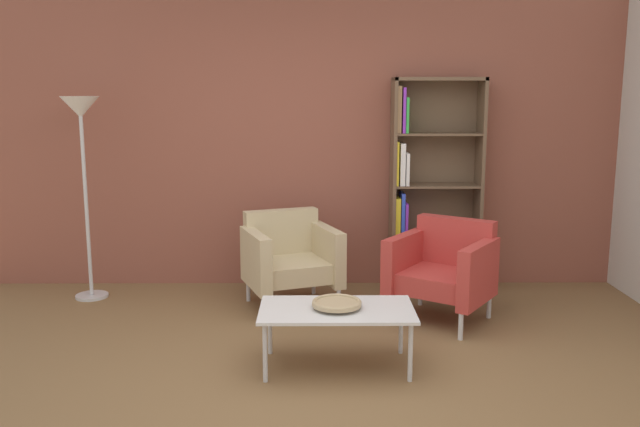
{
  "coord_description": "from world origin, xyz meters",
  "views": [
    {
      "loc": [
        0.03,
        -3.74,
        1.78
      ],
      "look_at": [
        0.07,
        0.84,
        0.95
      ],
      "focal_mm": 37.88,
      "sensor_mm": 36.0,
      "label": 1
    }
  ],
  "objects_px": {
    "armchair_spare_guest": "(444,268)",
    "floor_lamp_torchiere": "(82,131)",
    "bookshelf_tall": "(427,187)",
    "decorative_bowl": "(337,303)",
    "coffee_table_low": "(337,313)",
    "armchair_near_window": "(289,257)"
  },
  "relations": [
    {
      "from": "coffee_table_low",
      "to": "armchair_spare_guest",
      "type": "relative_size",
      "value": 1.06
    },
    {
      "from": "armchair_spare_guest",
      "to": "floor_lamp_torchiere",
      "type": "relative_size",
      "value": 0.54
    },
    {
      "from": "armchair_spare_guest",
      "to": "floor_lamp_torchiere",
      "type": "height_order",
      "value": "floor_lamp_torchiere"
    },
    {
      "from": "armchair_spare_guest",
      "to": "armchair_near_window",
      "type": "height_order",
      "value": "same"
    },
    {
      "from": "decorative_bowl",
      "to": "armchair_spare_guest",
      "type": "relative_size",
      "value": 0.34
    },
    {
      "from": "decorative_bowl",
      "to": "armchair_spare_guest",
      "type": "bearing_deg",
      "value": 47.27
    },
    {
      "from": "armchair_spare_guest",
      "to": "floor_lamp_torchiere",
      "type": "bearing_deg",
      "value": -156.81
    },
    {
      "from": "coffee_table_low",
      "to": "armchair_near_window",
      "type": "distance_m",
      "value": 1.36
    },
    {
      "from": "floor_lamp_torchiere",
      "to": "decorative_bowl",
      "type": "bearing_deg",
      "value": -36.11
    },
    {
      "from": "coffee_table_low",
      "to": "decorative_bowl",
      "type": "bearing_deg",
      "value": -90.0
    },
    {
      "from": "bookshelf_tall",
      "to": "floor_lamp_torchiere",
      "type": "xyz_separation_m",
      "value": [
        -2.97,
        -0.28,
        0.52
      ]
    },
    {
      "from": "bookshelf_tall",
      "to": "coffee_table_low",
      "type": "xyz_separation_m",
      "value": [
        -0.87,
        -1.81,
        -0.56
      ]
    },
    {
      "from": "armchair_near_window",
      "to": "floor_lamp_torchiere",
      "type": "relative_size",
      "value": 0.51
    },
    {
      "from": "bookshelf_tall",
      "to": "armchair_near_window",
      "type": "xyz_separation_m",
      "value": [
        -1.22,
        -0.51,
        -0.52
      ]
    },
    {
      "from": "coffee_table_low",
      "to": "bookshelf_tall",
      "type": "bearing_deg",
      "value": 64.5
    },
    {
      "from": "coffee_table_low",
      "to": "armchair_near_window",
      "type": "bearing_deg",
      "value": 105.14
    },
    {
      "from": "coffee_table_low",
      "to": "decorative_bowl",
      "type": "xyz_separation_m",
      "value": [
        0.0,
        -0.0,
        0.07
      ]
    },
    {
      "from": "coffee_table_low",
      "to": "armchair_spare_guest",
      "type": "bearing_deg",
      "value": 47.27
    },
    {
      "from": "armchair_spare_guest",
      "to": "bookshelf_tall",
      "type": "bearing_deg",
      "value": 124.74
    },
    {
      "from": "bookshelf_tall",
      "to": "armchair_near_window",
      "type": "height_order",
      "value": "bookshelf_tall"
    },
    {
      "from": "bookshelf_tall",
      "to": "decorative_bowl",
      "type": "height_order",
      "value": "bookshelf_tall"
    },
    {
      "from": "decorative_bowl",
      "to": "floor_lamp_torchiere",
      "type": "xyz_separation_m",
      "value": [
        -2.1,
        1.53,
        1.01
      ]
    }
  ]
}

